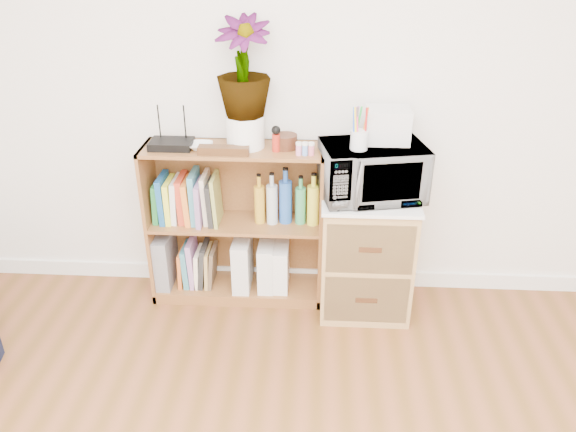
{
  "coord_description": "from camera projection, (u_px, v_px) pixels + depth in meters",
  "views": [
    {
      "loc": [
        0.12,
        -0.74,
        2.01
      ],
      "look_at": [
        -0.04,
        1.95,
        0.62
      ],
      "focal_mm": 35.0,
      "sensor_mm": 36.0,
      "label": 1
    }
  ],
  "objects": [
    {
      "name": "kokeshi_doll",
      "position": [
        276.0,
        143.0,
        2.96
      ],
      "size": [
        0.04,
        0.04,
        0.09
      ],
      "primitive_type": "cylinder",
      "color": "#AD2315",
      "rests_on": "bookshelf"
    },
    {
      "name": "bookshelf",
      "position": [
        236.0,
        225.0,
        3.25
      ],
      "size": [
        1.0,
        0.3,
        0.95
      ],
      "primitive_type": "cube",
      "color": "brown",
      "rests_on": "ground"
    },
    {
      "name": "lower_books",
      "position": [
        198.0,
        264.0,
        3.39
      ],
      "size": [
        0.22,
        0.19,
        0.3
      ],
      "color": "#CD5D24",
      "rests_on": "bookshelf"
    },
    {
      "name": "cookbooks",
      "position": [
        187.0,
        199.0,
        3.19
      ],
      "size": [
        0.38,
        0.2,
        0.3
      ],
      "color": "#1F7733",
      "rests_on": "bookshelf"
    },
    {
      "name": "skirting_board",
      "position": [
        297.0,
        275.0,
        3.55
      ],
      "size": [
        4.0,
        0.02,
        0.1
      ],
      "primitive_type": "cube",
      "color": "white",
      "rests_on": "ground"
    },
    {
      "name": "small_appliance",
      "position": [
        388.0,
        125.0,
        2.9
      ],
      "size": [
        0.22,
        0.19,
        0.18
      ],
      "primitive_type": "cube",
      "color": "silver",
      "rests_on": "microwave"
    },
    {
      "name": "potted_plant",
      "position": [
        243.0,
        67.0,
        2.85
      ],
      "size": [
        0.28,
        0.28,
        0.51
      ],
      "primitive_type": "imported",
      "color": "#29672D",
      "rests_on": "plant_pot"
    },
    {
      "name": "magazine_holder_mid",
      "position": [
        267.0,
        265.0,
        3.35
      ],
      "size": [
        0.09,
        0.23,
        0.29
      ],
      "primitive_type": "cube",
      "color": "silver",
      "rests_on": "bookshelf"
    },
    {
      "name": "magazine_holder_left",
      "position": [
        242.0,
        262.0,
        3.35
      ],
      "size": [
        0.1,
        0.25,
        0.32
      ],
      "primitive_type": "cube",
      "color": "silver",
      "rests_on": "bookshelf"
    },
    {
      "name": "magazine_holder_right",
      "position": [
        281.0,
        266.0,
        3.35
      ],
      "size": [
        0.09,
        0.22,
        0.27
      ],
      "primitive_type": "cube",
      "color": "white",
      "rests_on": "bookshelf"
    },
    {
      "name": "wooden_bowl",
      "position": [
        285.0,
        141.0,
        3.01
      ],
      "size": [
        0.13,
        0.13,
        0.08
      ],
      "primitive_type": "cylinder",
      "color": "#341B0E",
      "rests_on": "bookshelf"
    },
    {
      "name": "wicker_unit",
      "position": [
        366.0,
        254.0,
        3.2
      ],
      "size": [
        0.5,
        0.45,
        0.7
      ],
      "primitive_type": "cube",
      "color": "#9E7542",
      "rests_on": "ground"
    },
    {
      "name": "paint_jars",
      "position": [
        305.0,
        150.0,
        2.92
      ],
      "size": [
        0.1,
        0.04,
        0.05
      ],
      "primitive_type": "cube",
      "color": "pink",
      "rests_on": "bookshelf"
    },
    {
      "name": "file_box",
      "position": [
        165.0,
        258.0,
        3.38
      ],
      "size": [
        0.1,
        0.26,
        0.33
      ],
      "primitive_type": "cube",
      "color": "slate",
      "rests_on": "bookshelf"
    },
    {
      "name": "liquor_bottles",
      "position": [
        287.0,
        199.0,
        3.15
      ],
      "size": [
        0.37,
        0.07,
        0.32
      ],
      "color": "gold",
      "rests_on": "bookshelf"
    },
    {
      "name": "plant_pot",
      "position": [
        245.0,
        131.0,
        3.01
      ],
      "size": [
        0.2,
        0.2,
        0.17
      ],
      "primitive_type": "cylinder",
      "color": "white",
      "rests_on": "bookshelf"
    },
    {
      "name": "trinket_box",
      "position": [
        224.0,
        150.0,
        2.94
      ],
      "size": [
        0.27,
        0.07,
        0.04
      ],
      "primitive_type": "cube",
      "color": "#3D2410",
      "rests_on": "bookshelf"
    },
    {
      "name": "white_bowl",
      "position": [
        201.0,
        146.0,
        3.01
      ],
      "size": [
        0.13,
        0.13,
        0.03
      ],
      "primitive_type": "imported",
      "color": "white",
      "rests_on": "bookshelf"
    },
    {
      "name": "router",
      "position": [
        172.0,
        144.0,
        3.02
      ],
      "size": [
        0.23,
        0.16,
        0.04
      ],
      "primitive_type": "cube",
      "color": "black",
      "rests_on": "bookshelf"
    },
    {
      "name": "microwave",
      "position": [
        372.0,
        171.0,
        2.96
      ],
      "size": [
        0.59,
        0.46,
        0.29
      ],
      "primitive_type": "imported",
      "rotation": [
        0.0,
        0.0,
        0.2
      ],
      "color": "white",
      "rests_on": "wicker_unit"
    },
    {
      "name": "pen_cup",
      "position": [
        359.0,
        140.0,
        2.81
      ],
      "size": [
        0.09,
        0.09,
        0.1
      ],
      "primitive_type": "cylinder",
      "color": "white",
      "rests_on": "microwave"
    }
  ]
}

